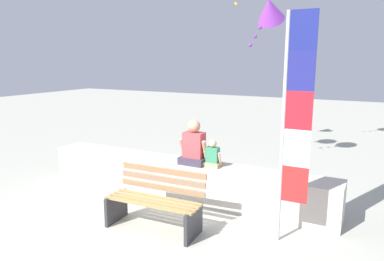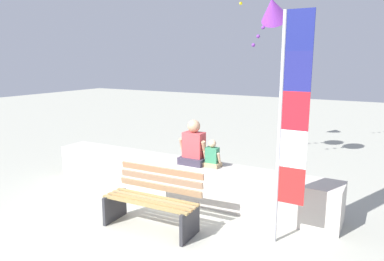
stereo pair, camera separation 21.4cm
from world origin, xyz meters
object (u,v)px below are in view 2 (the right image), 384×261
at_px(flag_banner, 290,119).
at_px(person_adult, 194,147).
at_px(park_bench, 153,201).
at_px(kite_purple, 273,10).
at_px(person_child, 212,156).

bearing_deg(flag_banner, person_adult, 156.95).
relative_size(park_bench, flag_banner, 0.48).
xyz_separation_m(person_adult, kite_purple, (0.66, 2.19, 2.56)).
bearing_deg(person_child, person_adult, -179.94).
height_order(person_child, flag_banner, flag_banner).
bearing_deg(kite_purple, person_adult, -106.72).
xyz_separation_m(park_bench, person_adult, (0.00, 1.27, 0.58)).
xyz_separation_m(person_adult, flag_banner, (1.88, -0.80, 0.77)).
height_order(park_bench, person_adult, person_adult).
height_order(person_adult, flag_banner, flag_banner).
relative_size(person_adult, person_child, 1.66).
bearing_deg(park_bench, flag_banner, 14.06).
relative_size(flag_banner, kite_purple, 2.75).
height_order(person_adult, kite_purple, kite_purple).
height_order(person_child, kite_purple, kite_purple).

